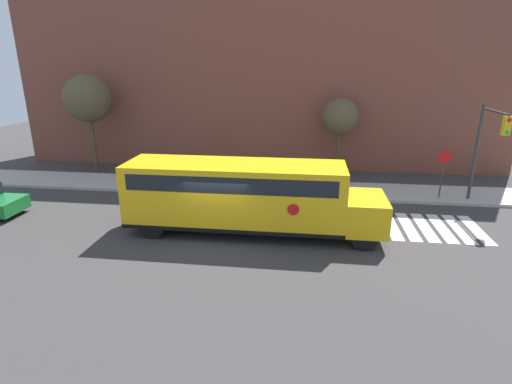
{
  "coord_description": "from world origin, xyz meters",
  "views": [
    {
      "loc": [
        3.35,
        -14.78,
        6.85
      ],
      "look_at": [
        1.32,
        1.02,
        1.62
      ],
      "focal_mm": 28.0,
      "sensor_mm": 36.0,
      "label": 1
    }
  ],
  "objects": [
    {
      "name": "ground_plane",
      "position": [
        0.0,
        0.0,
        0.0
      ],
      "size": [
        60.0,
        60.0,
        0.0
      ],
      "primitive_type": "plane",
      "color": "#3A3838"
    },
    {
      "name": "sidewalk_strip",
      "position": [
        0.0,
        6.5,
        0.07
      ],
      "size": [
        44.0,
        3.0,
        0.15
      ],
      "color": "#B2ADA3",
      "rests_on": "ground"
    },
    {
      "name": "building_backdrop",
      "position": [
        0.0,
        13.0,
        6.54
      ],
      "size": [
        32.0,
        4.0,
        13.07
      ],
      "color": "brown",
      "rests_on": "ground"
    },
    {
      "name": "crosswalk_stripes",
      "position": [
        8.93,
        2.0,
        0.0
      ],
      "size": [
        4.0,
        3.2,
        0.01
      ],
      "color": "white",
      "rests_on": "ground"
    },
    {
      "name": "school_bus",
      "position": [
        0.88,
        0.51,
        1.71
      ],
      "size": [
        10.47,
        2.57,
        2.95
      ],
      "color": "yellow",
      "rests_on": "ground"
    },
    {
      "name": "stop_sign",
      "position": [
        10.22,
        5.67,
        1.72
      ],
      "size": [
        0.63,
        0.1,
        2.65
      ],
      "color": "#38383A",
      "rests_on": "ground"
    },
    {
      "name": "traffic_light",
      "position": [
        11.67,
        4.87,
        3.28
      ],
      "size": [
        0.28,
        2.8,
        4.97
      ],
      "color": "#38383A",
      "rests_on": "ground"
    },
    {
      "name": "tree_near_sidewalk",
      "position": [
        5.29,
        9.66,
        3.67
      ],
      "size": [
        2.18,
        2.18,
        4.81
      ],
      "color": "brown",
      "rests_on": "ground"
    },
    {
      "name": "tree_far_sidewalk",
      "position": [
        -10.28,
        9.05,
        4.61
      ],
      "size": [
        2.92,
        2.92,
        6.11
      ],
      "color": "brown",
      "rests_on": "ground"
    }
  ]
}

